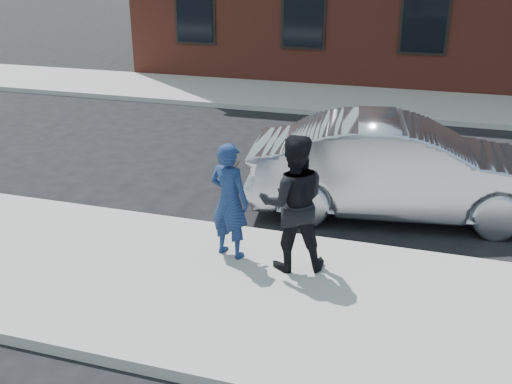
% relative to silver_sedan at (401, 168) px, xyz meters
% --- Properties ---
extents(ground, '(100.00, 100.00, 0.00)m').
position_rel_silver_sedan_xyz_m(ground, '(-0.35, -3.20, -0.84)').
color(ground, black).
rests_on(ground, ground).
extents(near_sidewalk, '(50.00, 3.50, 0.15)m').
position_rel_silver_sedan_xyz_m(near_sidewalk, '(-0.35, -3.45, -0.76)').
color(near_sidewalk, gray).
rests_on(near_sidewalk, ground).
extents(near_curb, '(50.00, 0.10, 0.15)m').
position_rel_silver_sedan_xyz_m(near_curb, '(-0.35, -1.65, -0.76)').
color(near_curb, '#999691').
rests_on(near_curb, ground).
extents(far_sidewalk, '(50.00, 3.50, 0.15)m').
position_rel_silver_sedan_xyz_m(far_sidewalk, '(-0.35, 8.05, -0.76)').
color(far_sidewalk, gray).
rests_on(far_sidewalk, ground).
extents(far_curb, '(50.00, 0.10, 0.15)m').
position_rel_silver_sedan_xyz_m(far_curb, '(-0.35, 6.25, -0.76)').
color(far_curb, '#999691').
rests_on(far_curb, ground).
extents(silver_sedan, '(5.30, 2.52, 1.68)m').
position_rel_silver_sedan_xyz_m(silver_sedan, '(0.00, 0.00, 0.00)').
color(silver_sedan, '#999BA3').
rests_on(silver_sedan, ground).
extents(man_hoodie, '(0.70, 0.58, 1.69)m').
position_rel_silver_sedan_xyz_m(man_hoodie, '(-2.15, -2.56, 0.15)').
color(man_hoodie, navy).
rests_on(man_hoodie, near_sidewalk).
extents(man_peacoat, '(1.11, 0.99, 1.91)m').
position_rel_silver_sedan_xyz_m(man_peacoat, '(-1.22, -2.63, 0.26)').
color(man_peacoat, black).
rests_on(man_peacoat, near_sidewalk).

